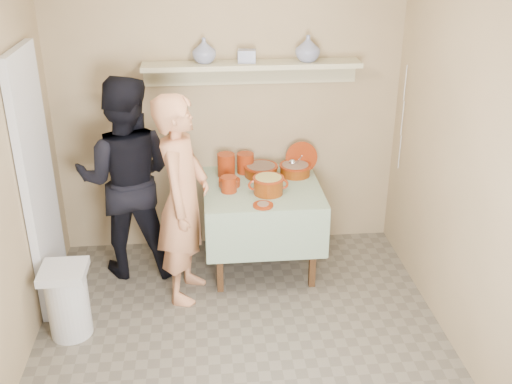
{
  "coord_description": "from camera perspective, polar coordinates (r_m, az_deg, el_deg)",
  "views": [
    {
      "loc": [
        -0.23,
        -3.26,
        2.8
      ],
      "look_at": [
        0.15,
        0.75,
        0.95
      ],
      "focal_mm": 42.0,
      "sensor_mm": 36.0,
      "label": 1
    }
  ],
  "objects": [
    {
      "name": "room_shell",
      "position": [
        3.47,
        -1.3,
        4.68
      ],
      "size": [
        3.04,
        3.54,
        2.62
      ],
      "color": "tan",
      "rests_on": "ground"
    },
    {
      "name": "tile_panel",
      "position": [
        4.74,
        -20.02,
        0.78
      ],
      "size": [
        0.06,
        0.7,
        2.0
      ],
      "primitive_type": "cube",
      "color": "silver",
      "rests_on": "ground"
    },
    {
      "name": "plate_stack_a",
      "position": [
        5.16,
        -2.86,
        2.59
      ],
      "size": [
        0.15,
        0.15,
        0.2
      ],
      "primitive_type": "cylinder",
      "color": "maroon",
      "rests_on": "serving_table"
    },
    {
      "name": "vase_left",
      "position": [
        4.99,
        -4.96,
        13.28
      ],
      "size": [
        0.25,
        0.25,
        0.2
      ],
      "primitive_type": "imported",
      "rotation": [
        0.0,
        0.0,
        0.37
      ],
      "color": "navy",
      "rests_on": "wall_shelf"
    },
    {
      "name": "person_helper",
      "position": [
        5.02,
        -12.25,
        1.27
      ],
      "size": [
        0.87,
        0.69,
        1.71
      ],
      "primitive_type": "imported",
      "rotation": [
        0.0,
        0.0,
        -3.2
      ],
      "color": "black",
      "rests_on": "ground"
    },
    {
      "name": "ceramic_box",
      "position": [
        5.0,
        -0.87,
        12.81
      ],
      "size": [
        0.16,
        0.12,
        0.1
      ],
      "primitive_type": "cube",
      "rotation": [
        0.0,
        0.0,
        -0.13
      ],
      "color": "navy",
      "rests_on": "wall_shelf"
    },
    {
      "name": "front_plate",
      "position": [
        4.64,
        0.67,
        -1.25
      ],
      "size": [
        0.16,
        0.16,
        0.03
      ],
      "color": "maroon",
      "rests_on": "serving_table"
    },
    {
      "name": "trash_bin",
      "position": [
        4.59,
        -17.49,
        -9.86
      ],
      "size": [
        0.32,
        0.32,
        0.56
      ],
      "color": "silver",
      "rests_on": "ground"
    },
    {
      "name": "serving_table",
      "position": [
        5.05,
        0.56,
        -0.64
      ],
      "size": [
        0.97,
        0.97,
        0.76
      ],
      "color": "#4C2D16",
      "rests_on": "ground"
    },
    {
      "name": "bowl_stack",
      "position": [
        4.87,
        -2.61,
        0.75
      ],
      "size": [
        0.13,
        0.13,
        0.13
      ],
      "primitive_type": "cylinder",
      "color": "maroon",
      "rests_on": "serving_table"
    },
    {
      "name": "person_cook",
      "position": [
        4.61,
        -6.96,
        -0.76
      ],
      "size": [
        0.53,
        0.69,
        1.67
      ],
      "primitive_type": "imported",
      "rotation": [
        0.0,
        0.0,
        1.33
      ],
      "color": "tan",
      "rests_on": "ground"
    },
    {
      "name": "cazuela_meat_b",
      "position": [
        5.2,
        3.75,
        2.23
      ],
      "size": [
        0.28,
        0.28,
        0.1
      ],
      "color": "#5E250A",
      "rests_on": "serving_table"
    },
    {
      "name": "plate_stack_b",
      "position": [
        5.23,
        -1.01,
        2.77
      ],
      "size": [
        0.15,
        0.15,
        0.18
      ],
      "primitive_type": "cylinder",
      "color": "maroon",
      "rests_on": "serving_table"
    },
    {
      "name": "propped_lid",
      "position": [
        5.28,
        4.35,
        3.3
      ],
      "size": [
        0.28,
        0.07,
        0.28
      ],
      "primitive_type": "cylinder",
      "rotation": [
        1.39,
        0.0,
        0.01
      ],
      "color": "maroon",
      "rests_on": "serving_table"
    },
    {
      "name": "cazuela_rice",
      "position": [
        4.82,
        1.18,
        0.79
      ],
      "size": [
        0.33,
        0.25,
        0.14
      ],
      "color": "#5E250A",
      "rests_on": "serving_table"
    },
    {
      "name": "cazuela_meat_a",
      "position": [
        5.17,
        0.47,
        2.15
      ],
      "size": [
        0.3,
        0.3,
        0.1
      ],
      "color": "#5E250A",
      "rests_on": "serving_table"
    },
    {
      "name": "electrical_cord",
      "position": [
        5.27,
        13.78,
        6.85
      ],
      "size": [
        0.01,
        0.05,
        0.9
      ],
      "color": "silver",
      "rests_on": "wall_shelf"
    },
    {
      "name": "wall_shelf",
      "position": [
        5.05,
        -0.41,
        11.8
      ],
      "size": [
        1.8,
        0.25,
        0.21
      ],
      "color": "#BFB78D",
      "rests_on": "room_shell"
    },
    {
      "name": "ground",
      "position": [
        4.3,
        -1.09,
        -15.94
      ],
      "size": [
        3.5,
        3.5,
        0.0
      ],
      "primitive_type": "plane",
      "color": "#655D4F",
      "rests_on": "ground"
    },
    {
      "name": "ladle",
      "position": [
        5.19,
        3.54,
        2.83
      ],
      "size": [
        0.08,
        0.26,
        0.19
      ],
      "color": "silver",
      "rests_on": "cazuela_meat_b"
    },
    {
      "name": "empty_bowl",
      "position": [
        5.0,
        -2.56,
        0.91
      ],
      "size": [
        0.18,
        0.18,
        0.05
      ],
      "primitive_type": "cylinder",
      "color": "maroon",
      "rests_on": "serving_table"
    },
    {
      "name": "vase_right",
      "position": [
        5.04,
        4.96,
        13.47
      ],
      "size": [
        0.24,
        0.24,
        0.21
      ],
      "primitive_type": "imported",
      "rotation": [
        0.0,
        0.0,
        0.16
      ],
      "color": "navy",
      "rests_on": "wall_shelf"
    }
  ]
}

